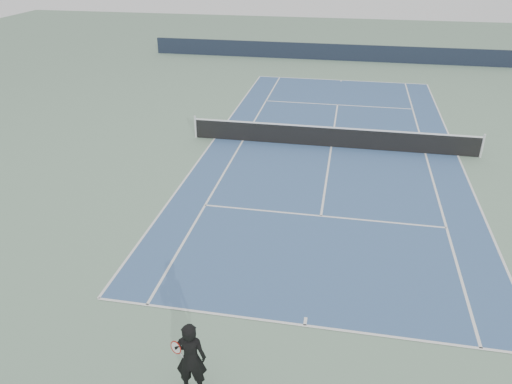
# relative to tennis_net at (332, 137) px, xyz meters

# --- Properties ---
(ground) EXTENTS (80.00, 80.00, 0.00)m
(ground) POSITION_rel_tennis_net_xyz_m (0.00, 0.00, -0.50)
(ground) COLOR gray
(court_surface) EXTENTS (10.97, 23.77, 0.01)m
(court_surface) POSITION_rel_tennis_net_xyz_m (0.00, 0.00, -0.50)
(court_surface) COLOR #395987
(court_surface) RESTS_ON ground
(tennis_net) EXTENTS (12.90, 0.10, 1.07)m
(tennis_net) POSITION_rel_tennis_net_xyz_m (0.00, 0.00, 0.00)
(tennis_net) COLOR silver
(tennis_net) RESTS_ON ground
(windscreen_far) EXTENTS (30.00, 0.25, 1.20)m
(windscreen_far) POSITION_rel_tennis_net_xyz_m (0.00, 17.88, 0.10)
(windscreen_far) COLOR black
(windscreen_far) RESTS_ON ground
(tennis_player) EXTENTS (0.81, 0.56, 1.78)m
(tennis_player) POSITION_rel_tennis_net_xyz_m (-2.13, -14.25, 0.39)
(tennis_player) COLOR black
(tennis_player) RESTS_ON ground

